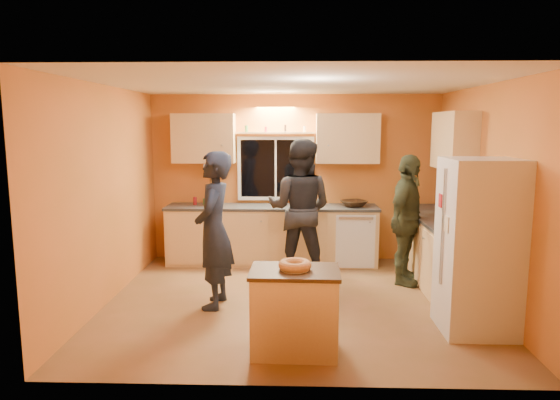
{
  "coord_description": "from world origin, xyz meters",
  "views": [
    {
      "loc": [
        0.02,
        -5.83,
        2.13
      ],
      "look_at": [
        -0.18,
        0.4,
        1.19
      ],
      "focal_mm": 32.0,
      "sensor_mm": 36.0,
      "label": 1
    }
  ],
  "objects_px": {
    "person_left": "(214,230)",
    "person_center": "(300,209)",
    "refrigerator": "(479,246)",
    "island": "(295,311)",
    "person_right": "(407,220)"
  },
  "relations": [
    {
      "from": "person_center",
      "to": "person_right",
      "type": "bearing_deg",
      "value": -177.53
    },
    {
      "from": "person_center",
      "to": "refrigerator",
      "type": "bearing_deg",
      "value": 148.47
    },
    {
      "from": "person_left",
      "to": "person_center",
      "type": "height_order",
      "value": "person_center"
    },
    {
      "from": "person_left",
      "to": "person_center",
      "type": "distance_m",
      "value": 1.58
    },
    {
      "from": "island",
      "to": "person_center",
      "type": "bearing_deg",
      "value": 90.03
    },
    {
      "from": "refrigerator",
      "to": "person_center",
      "type": "distance_m",
      "value": 2.58
    },
    {
      "from": "person_left",
      "to": "refrigerator",
      "type": "bearing_deg",
      "value": 80.62
    },
    {
      "from": "refrigerator",
      "to": "person_right",
      "type": "height_order",
      "value": "refrigerator"
    },
    {
      "from": "refrigerator",
      "to": "person_center",
      "type": "height_order",
      "value": "person_center"
    },
    {
      "from": "island",
      "to": "person_left",
      "type": "distance_m",
      "value": 1.6
    },
    {
      "from": "refrigerator",
      "to": "person_right",
      "type": "xyz_separation_m",
      "value": [
        -0.39,
        1.55,
        -0.03
      ]
    },
    {
      "from": "person_center",
      "to": "person_right",
      "type": "distance_m",
      "value": 1.46
    },
    {
      "from": "island",
      "to": "refrigerator",
      "type": "bearing_deg",
      "value": 18.19
    },
    {
      "from": "person_center",
      "to": "person_right",
      "type": "xyz_separation_m",
      "value": [
        1.43,
        -0.28,
        -0.1
      ]
    },
    {
      "from": "island",
      "to": "person_left",
      "type": "bearing_deg",
      "value": 130.04
    }
  ]
}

